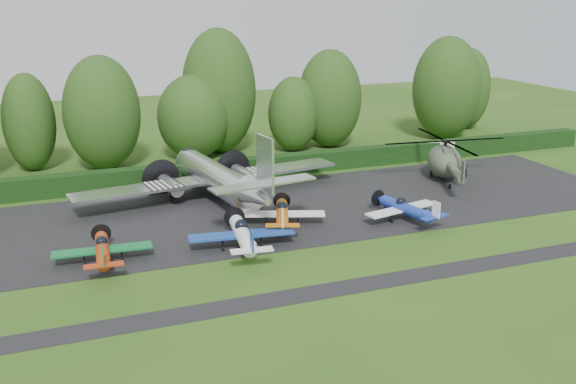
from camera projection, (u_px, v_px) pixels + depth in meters
name	position (u px, v px, depth m)	size (l,w,h in m)	color
ground	(292.00, 256.00, 45.89)	(160.00, 160.00, 0.00)	#274B15
apron	(250.00, 213.00, 54.83)	(70.00, 18.00, 0.01)	black
taxiway_verge	(326.00, 291.00, 40.52)	(70.00, 2.00, 0.00)	black
hedgerow	(218.00, 180.00, 64.67)	(90.00, 1.60, 2.00)	black
transport_plane	(217.00, 178.00, 57.08)	(25.25, 19.36, 8.09)	silver
light_plane_red	(102.00, 250.00, 44.18)	(6.79, 7.14, 2.61)	#A8320F
light_plane_white	(243.00, 235.00, 46.57)	(7.77, 8.17, 2.99)	white
light_plane_orange	(282.00, 214.00, 51.40)	(6.91, 7.27, 2.66)	#C9650B
light_plane_blue	(406.00, 208.00, 52.69)	(6.88, 7.23, 2.64)	#1A349C
helicopter	(445.00, 158.00, 64.21)	(12.69, 14.86, 4.09)	#3B4737
sign_board	(438.00, 148.00, 72.15)	(3.65, 0.14, 2.05)	#3F3326
tree_1	(102.00, 113.00, 67.21)	(7.98, 7.98, 12.05)	black
tree_2	(330.00, 99.00, 77.24)	(7.70, 7.70, 11.77)	black
tree_3	(219.00, 91.00, 74.05)	(8.54, 8.54, 14.39)	black
tree_5	(29.00, 123.00, 66.81)	(5.34, 5.34, 10.32)	black
tree_7	(447.00, 88.00, 81.44)	(8.59, 8.59, 13.03)	black
tree_8	(466.00, 88.00, 88.07)	(6.48, 6.48, 11.10)	black
tree_9	(293.00, 114.00, 75.57)	(5.97, 5.97, 8.83)	black
tree_10	(193.00, 117.00, 72.00)	(8.07, 8.07, 9.49)	black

